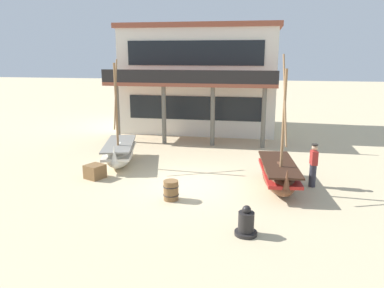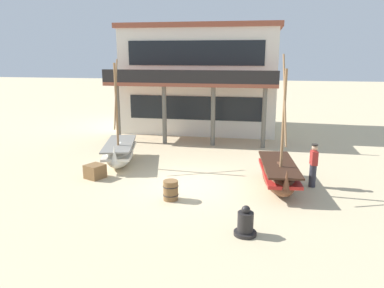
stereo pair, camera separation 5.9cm
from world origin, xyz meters
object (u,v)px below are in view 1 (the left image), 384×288
Objects in this scene: fishing_boat_centre_large at (120,152)px; harbor_building_main at (202,78)px; cargo_crate at (95,171)px; fisherman_by_hull at (313,166)px; capstan_winch at (246,224)px; wooden_barrel at (171,190)px; fishing_boat_near_left at (279,174)px.

harbor_building_main reaches higher than fishing_boat_centre_large.
fishing_boat_centre_large reaches higher than cargo_crate.
harbor_building_main reaches higher than fisherman_by_hull.
capstan_winch is 3.44m from wooden_barrel.
fisherman_by_hull is 12.77m from harbor_building_main.
fishing_boat_centre_large is 5.14m from wooden_barrel.
cargo_crate is at bearing -102.90° from harbor_building_main.
fishing_boat_near_left is at bearing -15.82° from fishing_boat_centre_large.
wooden_barrel is 1.03× the size of cargo_crate.
fisherman_by_hull is 8.67m from cargo_crate.
harbor_building_main is (2.64, 11.54, 3.11)m from cargo_crate.
harbor_building_main reaches higher than cargo_crate.
fishing_boat_near_left is 7.31× the size of cargo_crate.
harbor_building_main reaches higher than fishing_boat_near_left.
fishing_boat_near_left is 1.05× the size of fishing_boat_centre_large.
fishing_boat_near_left reaches higher than wooden_barrel.
cargo_crate is at bearing 148.29° from capstan_winch.
fisherman_by_hull is at bearing 17.17° from fishing_boat_near_left.
harbor_building_main is (-3.65, 15.42, 3.05)m from capstan_winch.
fishing_boat_centre_large is at bearing 164.18° from fishing_boat_near_left.
harbor_building_main is at bearing 103.31° from capstan_winch.
cargo_crate is (-3.61, 1.73, -0.07)m from wooden_barrel.
wooden_barrel is at bearing -85.82° from harbor_building_main.
capstan_winch is (-2.34, -4.44, -0.49)m from fisherman_by_hull.
fishing_boat_near_left is 1.38m from fisherman_by_hull.
fishing_boat_centre_large reaches higher than capstan_winch.
fisherman_by_hull is 2.47× the size of cargo_crate.
fishing_boat_near_left reaches higher than cargo_crate.
fishing_boat_centre_large is at bearing -104.29° from harbor_building_main.
fishing_boat_centre_large reaches higher than fisherman_by_hull.
fishing_boat_near_left is 5.64× the size of capstan_winch.
fisherman_by_hull is (8.38, -1.61, 0.27)m from fishing_boat_centre_large.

